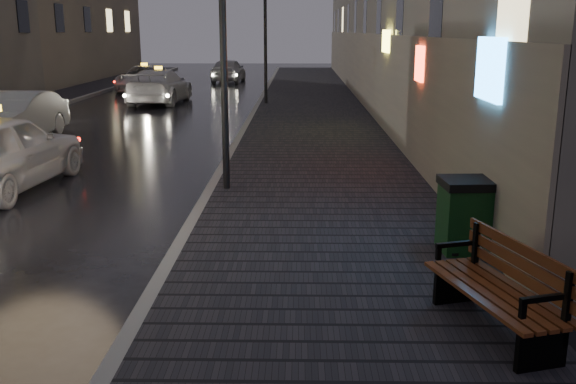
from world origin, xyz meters
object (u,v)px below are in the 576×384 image
lamp_far (265,26)px  taxi_far (145,78)px  lamp_near (223,22)px  car_far (228,70)px  car_left_mid (16,117)px  trash_bin (465,214)px  taxi_mid (159,86)px  bench (502,288)px

lamp_far → taxi_far: lamp_far is taller
lamp_near → car_far: lamp_near is taller
lamp_far → car_left_mid: bearing=-127.6°
trash_bin → taxi_far: bearing=108.8°
lamp_far → trash_bin: (3.95, -19.81, -2.78)m
taxi_mid → car_far: size_ratio=1.21×
car_left_mid → taxi_mid: taxi_mid is taller
bench → car_left_mid: bearing=113.6°
car_left_mid → car_far: car_far is taller
trash_bin → taxi_mid: (-9.00, 21.00, 0.08)m
car_left_mid → lamp_far: bearing=55.1°
lamp_far → car_far: size_ratio=1.18×
trash_bin → lamp_near: bearing=132.6°
taxi_far → car_far: bearing=60.4°
lamp_near → taxi_mid: bearing=106.4°
taxi_mid → trash_bin: bearing=115.8°
taxi_far → car_far: 7.45m
lamp_near → trash_bin: (3.95, -3.81, -2.78)m
lamp_far → trash_bin: bearing=-78.7°
taxi_mid → taxi_far: bearing=-68.4°
bench → trash_bin: 2.67m
car_left_mid → taxi_far: (0.04, 16.83, -0.04)m
car_left_mid → bench: bearing=-47.4°
taxi_mid → car_left_mid: bearing=80.9°
trash_bin → bench: bearing=-99.0°
car_left_mid → taxi_far: bearing=92.6°
bench → taxi_far: 31.82m
car_left_mid → car_far: (4.07, 23.10, 0.02)m
lamp_near → bench: bearing=-60.3°
lamp_far → car_left_mid: (-7.24, -9.40, -2.74)m
taxi_mid → bench: bearing=112.9°
taxi_far → car_left_mid: bearing=-86.9°
bench → car_far: bearing=84.5°
taxi_mid → car_far: (1.89, 12.50, -0.02)m
taxi_far → lamp_near: bearing=-69.7°
lamp_far → taxi_mid: bearing=166.7°
lamp_far → car_far: 14.32m
trash_bin → car_left_mid: 15.28m
bench → car_far: (-6.86, 36.16, 0.11)m
lamp_near → trash_bin: bearing=-44.0°
car_left_mid → taxi_mid: bearing=81.1°
lamp_near → car_left_mid: lamp_near is taller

